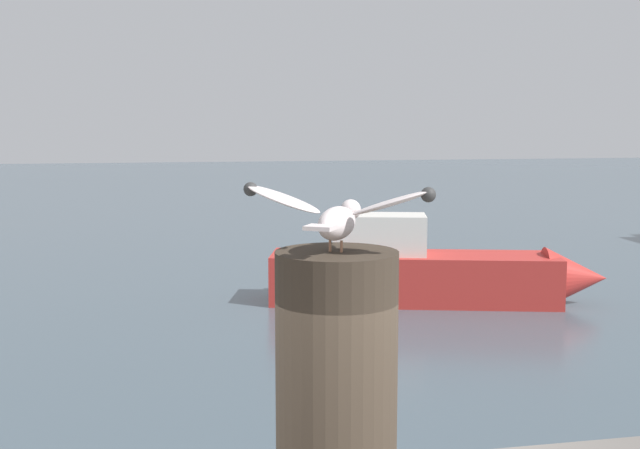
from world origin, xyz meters
TOP-DOWN VIEW (x-y plane):
  - mooring_post at (0.48, -0.48)m, footprint 0.37×0.37m
  - seagull at (0.48, -0.48)m, footprint 0.55×0.40m
  - boat_red at (4.55, 9.85)m, footprint 5.69×2.52m

SIDE VIEW (x-z plane):
  - boat_red at x=4.55m, z-range -0.26..1.30m
  - mooring_post at x=0.48m, z-range 1.77..2.65m
  - seagull at x=0.48m, z-range 2.66..2.86m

